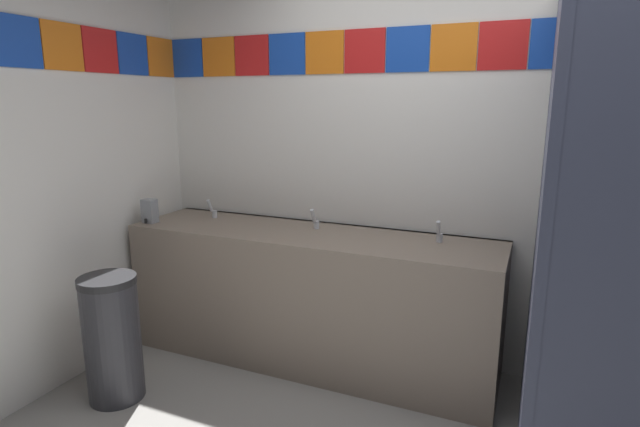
# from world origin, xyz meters

# --- Properties ---
(wall_back) EXTENTS (4.23, 0.09, 2.79)m
(wall_back) POSITION_xyz_m (0.00, 1.50, 1.40)
(wall_back) COLOR white
(wall_back) RESTS_ON ground_plane
(vanity_counter) EXTENTS (2.34, 0.61, 0.85)m
(vanity_counter) POSITION_xyz_m (-0.90, 1.16, 0.44)
(vanity_counter) COLOR gray
(vanity_counter) RESTS_ON ground_plane
(faucet_left) EXTENTS (0.04, 0.10, 0.14)m
(faucet_left) POSITION_xyz_m (-1.68, 1.25, 0.90)
(faucet_left) COLOR silver
(faucet_left) RESTS_ON vanity_counter
(faucet_center) EXTENTS (0.04, 0.10, 0.14)m
(faucet_center) POSITION_xyz_m (-0.90, 1.25, 0.90)
(faucet_center) COLOR silver
(faucet_center) RESTS_ON vanity_counter
(faucet_right) EXTENTS (0.04, 0.10, 0.14)m
(faucet_right) POSITION_xyz_m (-0.12, 1.25, 0.90)
(faucet_right) COLOR silver
(faucet_right) RESTS_ON vanity_counter
(soap_dispenser) EXTENTS (0.09, 0.09, 0.16)m
(soap_dispenser) POSITION_xyz_m (-1.99, 0.97, 0.93)
(soap_dispenser) COLOR gray
(soap_dispenser) RESTS_ON vanity_counter
(stall_divider) EXTENTS (0.92, 1.46, 2.18)m
(stall_divider) POSITION_xyz_m (0.57, 0.48, 1.09)
(stall_divider) COLOR #33384C
(stall_divider) RESTS_ON ground_plane
(trash_bin) EXTENTS (0.31, 0.31, 0.72)m
(trash_bin) POSITION_xyz_m (-1.72, 0.32, 0.36)
(trash_bin) COLOR #333338
(trash_bin) RESTS_ON ground_plane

